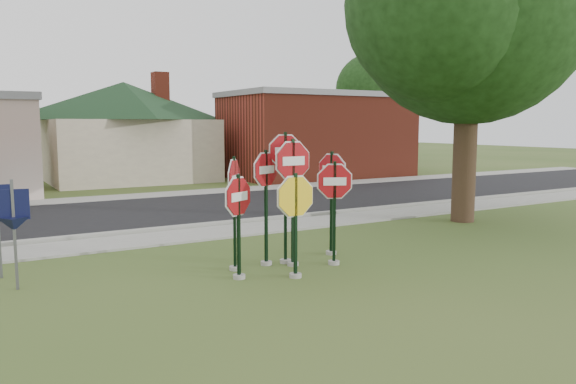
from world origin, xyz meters
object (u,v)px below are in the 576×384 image
stop_sign_center (293,182)px  oak_tree (470,4)px  stop_sign_left (238,214)px  stop_sign_yellow (296,212)px

stop_sign_center → oak_tree: (7.32, 2.05, 4.72)m
stop_sign_left → oak_tree: 10.45m
stop_sign_left → oak_tree: (8.73, 2.38, 5.22)m
stop_sign_yellow → stop_sign_left: stop_sign_yellow is taller
stop_sign_yellow → oak_tree: bearing=20.3°
stop_sign_center → stop_sign_left: size_ratio=1.31×
stop_sign_left → stop_sign_center: bearing=13.3°
stop_sign_left → oak_tree: size_ratio=0.20×
stop_sign_left → oak_tree: bearing=15.3°
stop_sign_yellow → oak_tree: 9.76m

